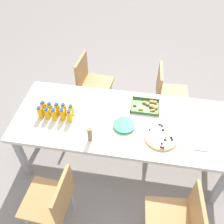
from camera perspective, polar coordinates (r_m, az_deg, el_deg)
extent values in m
plane|color=gray|center=(3.13, 2.00, -10.64)|extent=(12.00, 12.00, 0.00)
cube|color=silver|center=(2.57, 2.39, -2.13)|extent=(2.21, 0.88, 0.04)
cube|color=#99999E|center=(2.91, -19.58, -9.53)|extent=(0.06, 0.06, 0.68)
cube|color=#99999E|center=(2.78, 23.18, -15.03)|extent=(0.06, 0.06, 0.68)
cube|color=#99999E|center=(3.30, -14.81, 0.58)|extent=(0.06, 0.06, 0.68)
cube|color=#99999E|center=(3.19, 21.64, -3.72)|extent=(0.06, 0.06, 0.68)
cube|color=#B7844C|center=(3.31, 13.37, 3.67)|extent=(0.42, 0.42, 0.04)
cube|color=#B7844C|center=(3.16, 10.62, 6.49)|extent=(0.05, 0.38, 0.38)
cylinder|color=silver|center=(3.61, 15.08, 2.30)|extent=(0.02, 0.02, 0.41)
cylinder|color=silver|center=(3.39, 15.49, -1.44)|extent=(0.02, 0.02, 0.41)
cylinder|color=silver|center=(3.57, 10.03, 2.73)|extent=(0.02, 0.02, 0.41)
cylinder|color=silver|center=(3.34, 10.11, -1.03)|extent=(0.02, 0.02, 0.41)
cube|color=#B7844C|center=(3.38, -3.63, 6.12)|extent=(0.44, 0.44, 0.04)
cube|color=#B7844C|center=(3.31, -6.87, 9.14)|extent=(0.07, 0.38, 0.38)
cylinder|color=silver|center=(3.62, -0.26, 4.33)|extent=(0.02, 0.02, 0.41)
cylinder|color=silver|center=(3.39, -1.69, 0.83)|extent=(0.02, 0.02, 0.41)
cylinder|color=silver|center=(3.69, -5.07, 5.18)|extent=(0.02, 0.02, 0.41)
cylinder|color=silver|center=(3.48, -6.76, 1.81)|extent=(0.02, 0.02, 0.41)
cube|color=#B7844C|center=(2.46, -14.53, -18.79)|extent=(0.42, 0.42, 0.04)
cube|color=#B7844C|center=(2.23, -10.94, -17.99)|extent=(0.05, 0.38, 0.38)
cylinder|color=silver|center=(2.78, -15.37, -17.19)|extent=(0.02, 0.02, 0.41)
cylinder|color=silver|center=(2.69, -8.87, -18.95)|extent=(0.02, 0.02, 0.41)
cube|color=#B7844C|center=(2.37, 12.71, -22.81)|extent=(0.43, 0.43, 0.04)
cube|color=#B7844C|center=(2.24, 18.53, -20.86)|extent=(0.06, 0.38, 0.38)
cylinder|color=silver|center=(2.63, 7.81, -21.48)|extent=(0.02, 0.02, 0.41)
cylinder|color=silver|center=(2.68, 15.14, -21.45)|extent=(0.02, 0.02, 0.41)
cylinder|color=#FAAC14|center=(2.65, -15.88, -0.13)|extent=(0.06, 0.06, 0.12)
cylinder|color=blue|center=(2.60, -16.18, 0.91)|extent=(0.04, 0.04, 0.02)
cylinder|color=#F9AC14|center=(2.62, -14.38, -0.34)|extent=(0.06, 0.06, 0.12)
cylinder|color=blue|center=(2.58, -14.64, 0.66)|extent=(0.04, 0.04, 0.02)
cylinder|color=#F9AE14|center=(2.59, -12.89, -0.56)|extent=(0.06, 0.06, 0.12)
cylinder|color=blue|center=(2.54, -13.15, 0.51)|extent=(0.04, 0.04, 0.02)
cylinder|color=#FAAC14|center=(2.57, -11.04, -0.60)|extent=(0.05, 0.05, 0.13)
cylinder|color=blue|center=(2.52, -11.27, 0.52)|extent=(0.03, 0.03, 0.02)
cylinder|color=#F9AD14|center=(2.54, -9.50, -0.95)|extent=(0.05, 0.05, 0.13)
cylinder|color=blue|center=(2.49, -9.70, 0.17)|extent=(0.04, 0.04, 0.02)
cylinder|color=#FAAC14|center=(2.69, -15.13, 1.03)|extent=(0.06, 0.06, 0.12)
cylinder|color=blue|center=(2.64, -15.41, 2.08)|extent=(0.04, 0.04, 0.02)
cylinder|color=#F9AD14|center=(2.67, -13.75, 0.83)|extent=(0.06, 0.06, 0.12)
cylinder|color=blue|center=(2.62, -14.00, 1.83)|extent=(0.04, 0.04, 0.02)
cylinder|color=#FAAD14|center=(2.64, -12.21, 0.68)|extent=(0.06, 0.06, 0.12)
cylinder|color=blue|center=(2.59, -12.44, 1.74)|extent=(0.04, 0.04, 0.02)
cylinder|color=#F9AE14|center=(2.61, -10.75, 0.51)|extent=(0.06, 0.06, 0.13)
cylinder|color=blue|center=(2.56, -10.98, 1.66)|extent=(0.04, 0.04, 0.02)
cylinder|color=#F9AE14|center=(2.60, -9.15, 0.30)|extent=(0.06, 0.06, 0.12)
cylinder|color=blue|center=(2.55, -9.33, 1.37)|extent=(0.04, 0.04, 0.02)
cylinder|color=tan|center=(2.45, 10.95, -5.58)|extent=(0.32, 0.32, 0.02)
cylinder|color=white|center=(2.44, 10.99, -5.41)|extent=(0.29, 0.29, 0.01)
sphere|color=#1E1947|center=(2.52, 10.58, -2.80)|extent=(0.02, 0.02, 0.02)
sphere|color=#1E1947|center=(2.44, 13.22, -5.59)|extent=(0.02, 0.02, 0.02)
sphere|color=#1E1947|center=(2.35, 11.47, -7.85)|extent=(0.02, 0.02, 0.02)
sphere|color=#1E1947|center=(2.43, 13.41, -6.05)|extent=(0.02, 0.02, 0.02)
sphere|color=red|center=(2.35, 10.96, -7.72)|extent=(0.02, 0.02, 0.02)
sphere|color=red|center=(2.51, 11.18, -3.07)|extent=(0.02, 0.02, 0.02)
sphere|color=#1E1947|center=(2.49, 11.59, -3.96)|extent=(0.02, 0.02, 0.02)
sphere|color=#66B238|center=(2.41, 12.11, -6.10)|extent=(0.02, 0.02, 0.02)
sphere|color=#1E1947|center=(2.48, 11.30, -3.95)|extent=(0.02, 0.02, 0.02)
sphere|color=#66B238|center=(2.44, 12.08, -5.48)|extent=(0.02, 0.02, 0.02)
sphere|color=#1E1947|center=(2.41, 11.83, -6.08)|extent=(0.02, 0.02, 0.02)
sphere|color=red|center=(2.46, 8.44, -3.95)|extent=(0.02, 0.02, 0.02)
sphere|color=red|center=(2.38, 11.16, -6.94)|extent=(0.02, 0.02, 0.02)
sphere|color=#1E1947|center=(2.52, 11.02, -2.86)|extent=(0.02, 0.02, 0.02)
cube|color=#477238|center=(2.71, 7.48, 1.20)|extent=(0.30, 0.23, 0.01)
cube|color=#477238|center=(2.62, 7.33, -0.29)|extent=(0.30, 0.01, 0.03)
cube|color=#477238|center=(2.78, 7.67, 2.99)|extent=(0.30, 0.01, 0.03)
cube|color=#477238|center=(2.70, 4.42, 1.77)|extent=(0.01, 0.23, 0.03)
cube|color=#477238|center=(2.70, 10.58, 1.03)|extent=(0.01, 0.23, 0.03)
ellipsoid|color=tan|center=(2.69, 5.18, 1.60)|extent=(0.04, 0.03, 0.02)
ellipsoid|color=tan|center=(2.71, 8.04, 1.79)|extent=(0.05, 0.03, 0.03)
ellipsoid|color=tan|center=(2.69, 8.90, 1.33)|extent=(0.05, 0.04, 0.03)
ellipsoid|color=tan|center=(2.69, 9.71, 0.98)|extent=(0.05, 0.04, 0.03)
ellipsoid|color=tan|center=(2.73, 7.33, 2.19)|extent=(0.05, 0.03, 0.03)
ellipsoid|color=tan|center=(2.66, 9.42, 0.45)|extent=(0.04, 0.03, 0.02)
ellipsoid|color=tan|center=(2.66, 8.96, 0.35)|extent=(0.04, 0.03, 0.02)
ellipsoid|color=tan|center=(2.74, 9.63, 2.22)|extent=(0.05, 0.04, 0.03)
ellipsoid|color=tan|center=(2.70, 9.70, 1.23)|extent=(0.05, 0.04, 0.03)
ellipsoid|color=tan|center=(2.64, 9.96, -0.12)|extent=(0.04, 0.03, 0.02)
ellipsoid|color=tan|center=(2.65, 6.51, 0.64)|extent=(0.05, 0.04, 0.03)
ellipsoid|color=tan|center=(2.75, 8.92, 2.35)|extent=(0.05, 0.04, 0.03)
ellipsoid|color=tan|center=(2.70, 9.02, 1.42)|extent=(0.06, 0.04, 0.03)
cylinder|color=#1E8C4C|center=(2.51, 2.73, -3.14)|extent=(0.22, 0.22, 0.00)
cylinder|color=#1E8C4C|center=(2.50, 2.73, -3.06)|extent=(0.22, 0.22, 0.00)
cylinder|color=#1E8C4C|center=(2.50, 2.73, -2.99)|extent=(0.22, 0.22, 0.00)
cylinder|color=#1E8C4C|center=(2.50, 2.74, -2.91)|extent=(0.22, 0.22, 0.00)
cylinder|color=#1E8C4C|center=(2.49, 2.74, -2.84)|extent=(0.22, 0.22, 0.00)
cube|color=white|center=(2.50, 19.37, -6.83)|extent=(0.15, 0.15, 0.01)
cylinder|color=#9E7A56|center=(2.35, -5.01, -5.04)|extent=(0.04, 0.04, 0.15)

